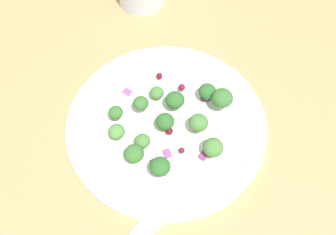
# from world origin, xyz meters

# --- Properties ---
(ground_plane) EXTENTS (1.80, 1.80, 0.02)m
(ground_plane) POSITION_xyz_m (0.00, 0.00, -0.01)
(ground_plane) COLOR tan
(plate) EXTENTS (0.27, 0.27, 0.02)m
(plate) POSITION_xyz_m (0.01, 0.01, 0.01)
(plate) COLOR white
(plate) RESTS_ON ground_plane
(dressing_pool) EXTENTS (0.16, 0.16, 0.00)m
(dressing_pool) POSITION_xyz_m (0.01, 0.01, 0.01)
(dressing_pool) COLOR white
(dressing_pool) RESTS_ON plate
(broccoli_floret_0) EXTENTS (0.03, 0.03, 0.03)m
(broccoli_floret_0) POSITION_xyz_m (-0.03, 0.02, 0.03)
(broccoli_floret_0) COLOR #8EB77A
(broccoli_floret_0) RESTS_ON plate
(broccoli_floret_1) EXTENTS (0.02, 0.02, 0.02)m
(broccoli_floret_1) POSITION_xyz_m (0.05, -0.01, 0.03)
(broccoli_floret_1) COLOR #ADD18E
(broccoli_floret_1) RESTS_ON plate
(broccoli_floret_2) EXTENTS (0.03, 0.03, 0.03)m
(broccoli_floret_2) POSITION_xyz_m (-0.00, -0.01, 0.03)
(broccoli_floret_2) COLOR #9EC684
(broccoli_floret_2) RESTS_ON plate
(broccoli_floret_3) EXTENTS (0.02, 0.02, 0.02)m
(broccoli_floret_3) POSITION_xyz_m (0.04, 0.05, 0.03)
(broccoli_floret_3) COLOR #9EC684
(broccoli_floret_3) RESTS_ON plate
(broccoli_floret_4) EXTENTS (0.03, 0.03, 0.03)m
(broccoli_floret_4) POSITION_xyz_m (-0.06, -0.01, 0.04)
(broccoli_floret_4) COLOR #8EB77A
(broccoli_floret_4) RESTS_ON plate
(broccoli_floret_5) EXTENTS (0.02, 0.02, 0.02)m
(broccoli_floret_5) POSITION_xyz_m (0.07, 0.04, 0.03)
(broccoli_floret_5) COLOR #9EC684
(broccoli_floret_5) RESTS_ON plate
(broccoli_floret_6) EXTENTS (0.02, 0.02, 0.02)m
(broccoli_floret_6) POSITION_xyz_m (0.08, 0.01, 0.03)
(broccoli_floret_6) COLOR #ADD18E
(broccoli_floret_6) RESTS_ON plate
(broccoli_floret_7) EXTENTS (0.02, 0.02, 0.02)m
(broccoli_floret_7) POSITION_xyz_m (0.01, 0.02, 0.03)
(broccoli_floret_7) COLOR #ADD18E
(broccoli_floret_7) RESTS_ON plate
(broccoli_floret_8) EXTENTS (0.03, 0.03, 0.03)m
(broccoli_floret_8) POSITION_xyz_m (0.02, 0.09, 0.03)
(broccoli_floret_8) COLOR #8EB77A
(broccoli_floret_8) RESTS_ON plate
(broccoli_floret_9) EXTENTS (0.02, 0.02, 0.02)m
(broccoli_floret_9) POSITION_xyz_m (0.03, -0.03, 0.03)
(broccoli_floret_9) COLOR #9EC684
(broccoli_floret_9) RESTS_ON plate
(broccoli_floret_10) EXTENTS (0.03, 0.03, 0.03)m
(broccoli_floret_10) POSITION_xyz_m (-0.05, 0.06, 0.03)
(broccoli_floret_10) COLOR #9EC684
(broccoli_floret_10) RESTS_ON plate
(broccoli_floret_11) EXTENTS (0.02, 0.02, 0.02)m
(broccoli_floret_11) POSITION_xyz_m (-0.04, -0.03, 0.03)
(broccoli_floret_11) COLOR #9EC684
(broccoli_floret_11) RESTS_ON plate
(broccoli_floret_12) EXTENTS (0.03, 0.03, 0.03)m
(broccoli_floret_12) POSITION_xyz_m (0.05, 0.07, 0.03)
(broccoli_floret_12) COLOR #9EC684
(broccoli_floret_12) RESTS_ON plate
(cranberry_0) EXTENTS (0.01, 0.01, 0.01)m
(cranberry_0) POSITION_xyz_m (-0.00, -0.02, 0.02)
(cranberry_0) COLOR maroon
(cranberry_0) RESTS_ON plate
(cranberry_1) EXTENTS (0.01, 0.01, 0.01)m
(cranberry_1) POSITION_xyz_m (0.01, 0.03, 0.02)
(cranberry_1) COLOR maroon
(cranberry_1) RESTS_ON plate
(cranberry_2) EXTENTS (0.01, 0.01, 0.01)m
(cranberry_2) POSITION_xyz_m (-0.04, -0.04, 0.02)
(cranberry_2) COLOR maroon
(cranberry_2) RESTS_ON plate
(cranberry_3) EXTENTS (0.01, 0.01, 0.01)m
(cranberry_3) POSITION_xyz_m (-0.01, -0.04, 0.02)
(cranberry_3) COLOR maroon
(cranberry_3) RESTS_ON plate
(cranberry_4) EXTENTS (0.01, 0.01, 0.01)m
(cranberry_4) POSITION_xyz_m (-0.01, 0.06, 0.02)
(cranberry_4) COLOR maroon
(cranberry_4) RESTS_ON plate
(cranberry_5) EXTENTS (0.01, 0.01, 0.01)m
(cranberry_5) POSITION_xyz_m (0.02, -0.06, 0.02)
(cranberry_5) COLOR maroon
(cranberry_5) RESTS_ON plate
(onion_bit_0) EXTENTS (0.01, 0.01, 0.00)m
(onion_bit_0) POSITION_xyz_m (-0.04, -0.03, 0.01)
(onion_bit_0) COLOR #843D75
(onion_bit_0) RESTS_ON plate
(onion_bit_1) EXTENTS (0.02, 0.02, 0.01)m
(onion_bit_1) POSITION_xyz_m (0.02, 0.08, 0.02)
(onion_bit_1) COLOR #934C84
(onion_bit_1) RESTS_ON plate
(onion_bit_2) EXTENTS (0.01, 0.02, 0.00)m
(onion_bit_2) POSITION_xyz_m (0.01, 0.06, 0.01)
(onion_bit_2) COLOR #934C84
(onion_bit_2) RESTS_ON plate
(onion_bit_3) EXTENTS (0.01, 0.02, 0.01)m
(onion_bit_3) POSITION_xyz_m (-0.04, 0.06, 0.02)
(onion_bit_3) COLOR #843D75
(onion_bit_3) RESTS_ON plate
(onion_bit_4) EXTENTS (0.01, 0.01, 0.00)m
(onion_bit_4) POSITION_xyz_m (0.07, -0.04, 0.01)
(onion_bit_4) COLOR #934C84
(onion_bit_4) RESTS_ON plate
(onion_bit_5) EXTENTS (0.02, 0.02, 0.01)m
(onion_bit_5) POSITION_xyz_m (0.08, -0.00, 0.02)
(onion_bit_5) COLOR #A35B93
(onion_bit_5) RESTS_ON plate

